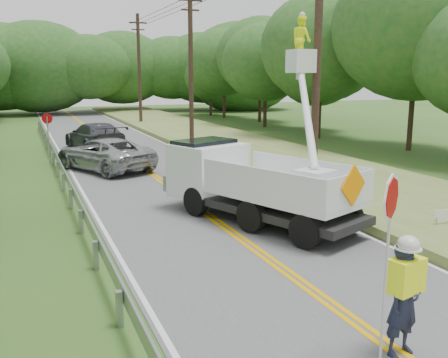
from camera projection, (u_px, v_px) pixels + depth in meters
name	position (u px, v px, depth m)	size (l,w,h in m)	color
ground	(339.00, 311.00, 9.83)	(140.00, 140.00, 0.00)	#2F511C
road	(157.00, 178.00, 22.53)	(7.20, 96.00, 0.03)	#515154
guardrail	(61.00, 169.00, 21.76)	(0.18, 48.00, 0.77)	gray
utility_poles	(233.00, 61.00, 26.04)	(1.60, 43.30, 10.00)	black
tall_grass_verge	(295.00, 165.00, 25.12)	(7.00, 96.00, 0.30)	olive
treeline_right	(343.00, 51.00, 34.80)	(11.60, 53.95, 11.84)	#332319
treeline_horizon	(72.00, 67.00, 59.83)	(57.89, 14.79, 11.96)	#1A4F1F
flagger	(404.00, 292.00, 8.07)	(1.16, 0.59, 3.09)	#191E33
bucket_truck	(244.00, 169.00, 16.41)	(5.75, 7.10, 6.65)	black
suv_silver	(104.00, 154.00, 24.30)	(2.60, 5.63, 1.56)	#A5A8AB
suv_darkgrey	(95.00, 136.00, 30.68)	(2.39, 5.87, 1.70)	#3B3E44
stop_sign_permanent	(48.00, 130.00, 25.80)	(0.56, 0.06, 2.65)	gray
yard_sign	(442.00, 216.00, 14.53)	(0.50, 0.14, 0.73)	white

